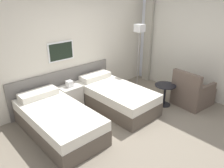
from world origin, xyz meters
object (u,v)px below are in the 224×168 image
bed_near_window (115,97)px  floor_lamp (139,36)px  armchair (192,94)px  bed_near_door (58,120)px  side_table (165,91)px  nightstand (71,96)px

bed_near_window → floor_lamp: floor_lamp is taller
armchair → bed_near_window: bearing=57.3°
bed_near_door → side_table: bearing=-16.4°
armchair → floor_lamp: bearing=11.5°
bed_near_window → floor_lamp: bearing=19.0°
bed_near_door → armchair: size_ratio=2.21×
nightstand → floor_lamp: 2.42m
bed_near_window → armchair: bearing=-38.2°
bed_near_door → nightstand: (0.77, 0.73, 0.00)m
bed_near_window → bed_near_door: bearing=180.0°
nightstand → armchair: (2.25, -1.90, 0.01)m
armchair → bed_near_door: bearing=74.4°
bed_near_door → bed_near_window: same height
bed_near_window → armchair: 1.89m
bed_near_door → floor_lamp: size_ratio=1.11×
bed_near_door → floor_lamp: floor_lamp is taller
bed_near_door → armchair: bearing=-21.2°
side_table → floor_lamp: bearing=73.4°
nightstand → armchair: 2.94m
nightstand → floor_lamp: size_ratio=0.37×
floor_lamp → side_table: bearing=-106.6°
bed_near_door → armchair: armchair is taller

